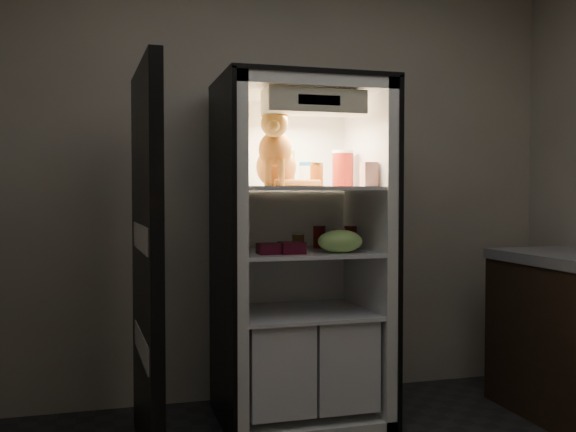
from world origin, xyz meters
name	(u,v)px	position (x,y,z in m)	size (l,w,h in m)	color
room_shell	(414,87)	(0.00, 0.00, 1.62)	(3.60, 3.60, 3.60)	white
refrigerator	(298,276)	(0.00, 1.38, 0.79)	(0.90, 0.72, 1.88)	white
fridge_door	(147,266)	(-0.85, 1.04, 0.91)	(0.10, 0.87, 1.85)	black
tabby_cat	(276,157)	(-0.15, 1.31, 1.45)	(0.36, 0.43, 0.43)	#BC5C18
parmesan_shaker	(288,169)	(-0.06, 1.38, 1.39)	(0.08, 0.08, 0.20)	green
mayo_tub	(308,175)	(0.08, 1.47, 1.36)	(0.10, 0.10, 0.14)	white
salsa_jar	(317,175)	(0.08, 1.32, 1.36)	(0.07, 0.07, 0.13)	maroon
pepper_jar	(343,169)	(0.27, 1.41, 1.39)	(0.12, 0.12, 0.21)	#A12C15
cream_carton	(369,174)	(0.32, 1.14, 1.35)	(0.08, 0.08, 0.13)	white
soda_can_a	(319,237)	(0.15, 1.45, 1.01)	(0.07, 0.07, 0.13)	black
soda_can_b	(351,237)	(0.30, 1.37, 1.01)	(0.07, 0.07, 0.13)	black
soda_can_c	(339,240)	(0.18, 1.22, 1.00)	(0.07, 0.07, 0.13)	black
condiment_jar	(298,241)	(0.00, 1.39, 0.99)	(0.07, 0.07, 0.10)	#503316
grape_bag	(340,241)	(0.16, 1.15, 1.00)	(0.24, 0.18, 0.12)	#86BE59
berry_box_left	(269,249)	(-0.22, 1.18, 0.97)	(0.11, 0.11, 0.06)	#500D22
berry_box_right	(292,248)	(-0.10, 1.16, 0.97)	(0.12, 0.12, 0.06)	#500D22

